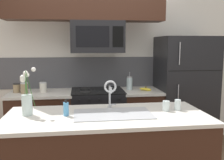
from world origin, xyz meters
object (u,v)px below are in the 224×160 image
storage_jar_medium (24,88)px  sink_faucet (110,90)px  french_press (129,83)px  dish_soap_bottle (66,109)px  microwave (97,37)px  banana_bunch (146,89)px  refrigerator (184,92)px  flower_vase (27,100)px  storage_jar_tall (17,88)px  drinking_glass (166,106)px  spare_glass (178,105)px  storage_jar_short (43,87)px  stove_range (98,120)px

storage_jar_medium → sink_faucet: size_ratio=0.49×
french_press → dish_soap_bottle: size_ratio=1.62×
sink_faucet → dish_soap_bottle: sink_faucet is taller
sink_faucet → microwave: bearing=93.4°
banana_bunch → refrigerator: bearing=7.2°
microwave → dish_soap_bottle: bearing=-107.9°
microwave → flower_vase: bearing=-123.9°
storage_jar_medium → sink_faucet: 1.48m
microwave → dish_soap_bottle: (-0.39, -1.22, -0.71)m
storage_jar_tall → drinking_glass: bearing=-34.9°
storage_jar_tall → flower_vase: flower_vase is taller
sink_faucet → flower_vase: bearing=-171.0°
storage_jar_tall → sink_faucet: (1.21, -1.07, 0.13)m
sink_faucet → flower_vase: flower_vase is taller
french_press → dish_soap_bottle: (-0.88, -1.30, -0.03)m
microwave → spare_glass: size_ratio=6.70×
french_press → drinking_glass: (0.13, -1.26, -0.05)m
storage_jar_medium → dish_soap_bottle: 1.36m
storage_jar_short → banana_bunch: bearing=-2.6°
storage_jar_medium → drinking_glass: 2.01m
banana_bunch → drinking_glass: (-0.09, -1.14, 0.03)m
sink_faucet → spare_glass: size_ratio=2.75×
storage_jar_tall → dish_soap_bottle: dish_soap_bottle is taller
banana_bunch → spare_glass: size_ratio=1.72×
refrigerator → storage_jar_medium: size_ratio=11.37×
banana_bunch → drinking_glass: bearing=-94.7°
banana_bunch → sink_faucet: 1.18m
spare_glass → flower_vase: flower_vase is taller
banana_bunch → dish_soap_bottle: size_ratio=1.16×
storage_jar_medium → stove_range: bearing=2.0°
storage_jar_tall → spare_glass: size_ratio=1.17×
stove_range → flower_vase: (-0.77, -1.16, 0.59)m
storage_jar_short → french_press: (1.27, 0.05, 0.03)m
banana_bunch → spare_glass: (0.04, -1.12, 0.03)m
stove_range → microwave: (0.00, -0.02, 1.23)m
refrigerator → french_press: size_ratio=6.39×
stove_range → sink_faucet: (0.06, -1.03, 0.65)m
drinking_glass → spare_glass: size_ratio=0.94×
french_press → refrigerator: bearing=-2.7°
refrigerator → flower_vase: refrigerator is taller
storage_jar_tall → drinking_glass: size_ratio=1.25×
french_press → flower_vase: (-1.26, -1.22, 0.04)m
stove_range → refrigerator: size_ratio=0.55×
storage_jar_medium → spare_glass: (1.78, -1.15, -0.02)m
storage_jar_short → refrigerator: bearing=0.3°
refrigerator → storage_jar_medium: (-2.37, -0.06, 0.13)m
stove_range → dish_soap_bottle: size_ratio=5.64×
sink_faucet → dish_soap_bottle: size_ratio=1.85×
banana_bunch → dish_soap_bottle: (-1.11, -1.18, 0.05)m
refrigerator → storage_jar_short: refrigerator is taller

